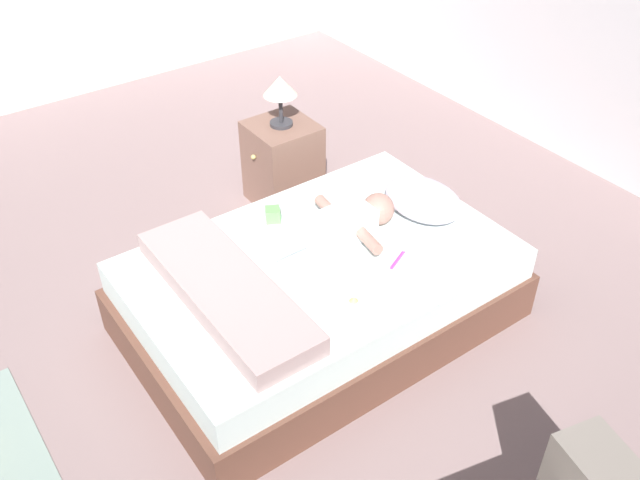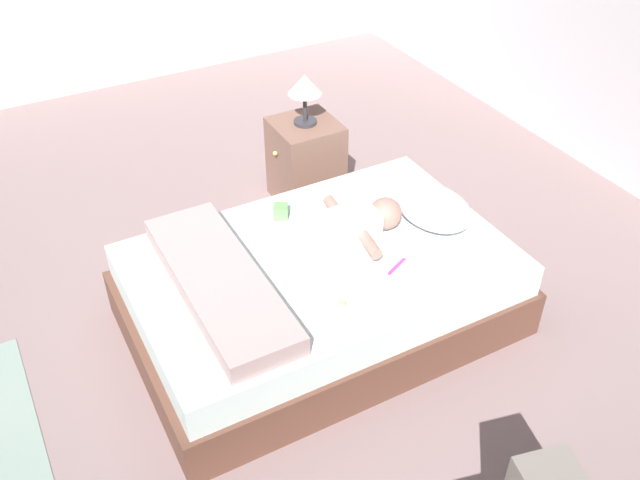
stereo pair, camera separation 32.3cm
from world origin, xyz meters
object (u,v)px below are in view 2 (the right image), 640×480
Objects in this scene: baby at (350,227)px; lamp at (305,87)px; nightstand at (306,162)px; bed at (320,291)px; baby_bottle at (342,308)px; toy_block at (281,211)px; toothbrush at (399,264)px; pillow at (434,207)px.

baby is 1.04m from lamp.
baby reaches higher than nightstand.
nightstand reaches higher than bed.
bed is 17.01× the size of baby_bottle.
baby is 0.39m from toy_block.
lamp reaches higher than baby_bottle.
toothbrush is 0.28× the size of nightstand.
baby is at bearing -15.18° from lamp.
bed is at bearing 3.48° from toy_block.
toothbrush is 0.42m from baby_bottle.
pillow is at bearing 11.25° from nightstand.
nightstand is 4.93× the size of baby_bottle.
baby is at bearing -15.18° from nightstand.
baby_bottle is at bearing -33.79° from baby.
pillow reaches higher than toy_block.
baby is 0.31m from toothbrush.
pillow is 0.78m from toy_block.
baby is 1.29× the size of nightstand.
pillow reaches higher than baby_bottle.
toothbrush is at bearing 51.51° from bed.
baby_bottle is at bearing -14.60° from bed.
lamp is at bearing -168.75° from pillow.
toothbrush is at bearing 27.33° from toy_block.
nightstand is 1.53m from baby_bottle.
baby is 1.03m from nightstand.
baby_bottle is at bearing -5.80° from toy_block.
lamp is (0.00, 0.00, 0.50)m from nightstand.
lamp is (-1.03, 0.46, 0.55)m from bed.
lamp is at bearing 158.44° from baby_bottle.
pillow reaches higher than nightstand.
toothbrush is 1.31m from lamp.
baby_bottle reaches higher than toothbrush.
toothbrush is at bearing -56.88° from pillow.
toy_block is at bearing -118.32° from pillow.
nightstand is 0.50m from lamp.
toy_block is (-0.38, -0.02, 0.25)m from bed.
lamp is 1.55m from baby_bottle.
toy_block is at bearing 174.20° from baby_bottle.
baby reaches higher than toy_block.
baby is 2.23× the size of lamp.
baby is 6.38× the size of baby_bottle.
bed is 3.45× the size of nightstand.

